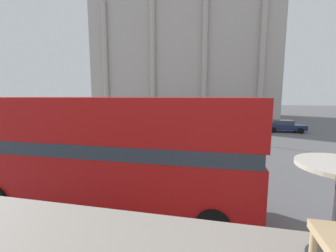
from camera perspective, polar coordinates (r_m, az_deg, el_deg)
The scene contains 8 objects.
double_decker_bus at distance 8.48m, azimuth -14.83°, elevation -5.38°, with size 10.39×2.70×4.12m.
plaza_building_left at distance 46.56m, azimuth 4.26°, elevation 17.78°, with size 33.32×15.87×24.45m.
traffic_light_near at distance 14.09m, azimuth -6.39°, elevation 0.38°, with size 0.42×0.24×3.62m.
traffic_light_mid at distance 20.46m, azimuth 20.03°, elevation 2.62°, with size 0.42×0.24×3.82m.
traffic_light_far at distance 27.47m, azimuth 22.40°, elevation 3.07°, with size 0.42×0.24×3.31m.
car_maroon at distance 30.10m, azimuth 8.83°, elevation 1.10°, with size 4.20×1.93×1.35m.
car_navy at distance 28.97m, azimuth 27.47°, elevation 0.04°, with size 4.20×1.93×1.35m.
pedestrian_white at distance 20.04m, azimuth -11.31°, elevation -1.70°, with size 0.32×0.32×1.61m.
Camera 1 is at (0.28, -2.05, 4.20)m, focal length 24.00 mm.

